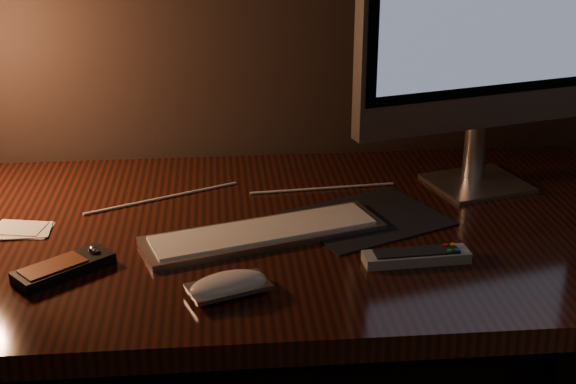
{
  "coord_description": "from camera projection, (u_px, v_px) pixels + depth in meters",
  "views": [
    {
      "loc": [
        -0.08,
        0.57,
        1.34
      ],
      "look_at": [
        0.03,
        1.73,
        0.86
      ],
      "focal_mm": 50.0,
      "sensor_mm": 36.0,
      "label": 1
    }
  ],
  "objects": [
    {
      "name": "mousepad",
      "position": [
        368.0,
        218.0,
        1.44
      ],
      "size": [
        0.31,
        0.29,
        0.0
      ],
      "primitive_type": "cube",
      "rotation": [
        0.0,
        0.0,
        0.42
      ],
      "color": "black",
      "rests_on": "desk"
    },
    {
      "name": "mouse",
      "position": [
        229.0,
        288.0,
        1.18
      ],
      "size": [
        0.13,
        0.1,
        0.02
      ],
      "primitive_type": "ellipsoid",
      "rotation": [
        0.0,
        0.0,
        0.35
      ],
      "color": "white",
      "rests_on": "desk"
    },
    {
      "name": "media_remote",
      "position": [
        64.0,
        267.0,
        1.25
      ],
      "size": [
        0.16,
        0.14,
        0.03
      ],
      "rotation": [
        0.0,
        0.0,
        0.68
      ],
      "color": "black",
      "rests_on": "desk"
    },
    {
      "name": "keyboard",
      "position": [
        264.0,
        233.0,
        1.37
      ],
      "size": [
        0.43,
        0.23,
        0.02
      ],
      "primitive_type": "cube",
      "rotation": [
        0.0,
        0.0,
        0.3
      ],
      "color": "silver",
      "rests_on": "desk"
    },
    {
      "name": "desk",
      "position": [
        265.0,
        272.0,
        1.53
      ],
      "size": [
        1.6,
        0.75,
        0.75
      ],
      "color": "black",
      "rests_on": "ground"
    },
    {
      "name": "papers",
      "position": [
        20.0,
        230.0,
        1.39
      ],
      "size": [
        0.11,
        0.08,
        0.01
      ],
      "primitive_type": "cube",
      "rotation": [
        0.0,
        0.0,
        -0.1
      ],
      "color": "white",
      "rests_on": "desk"
    },
    {
      "name": "monitor",
      "position": [
        494.0,
        14.0,
        1.46
      ],
      "size": [
        0.53,
        0.2,
        0.57
      ],
      "rotation": [
        0.0,
        0.0,
        0.27
      ],
      "color": "silver",
      "rests_on": "desk"
    },
    {
      "name": "tv_remote",
      "position": [
        416.0,
        256.0,
        1.28
      ],
      "size": [
        0.17,
        0.05,
        0.02
      ],
      "rotation": [
        0.0,
        0.0,
        0.07
      ],
      "color": "#9C9FA2",
      "rests_on": "desk"
    },
    {
      "name": "cable",
      "position": [
        244.0,
        195.0,
        1.54
      ],
      "size": [
        0.58,
        0.14,
        0.01
      ],
      "primitive_type": "cylinder",
      "rotation": [
        0.0,
        1.57,
        0.23
      ],
      "color": "white",
      "rests_on": "desk"
    }
  ]
}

